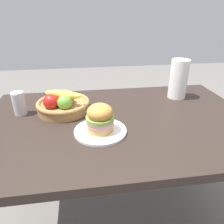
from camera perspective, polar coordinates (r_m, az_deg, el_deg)
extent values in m
plane|color=slate|center=(1.60, 1.54, -26.24)|extent=(8.00, 8.00, 0.00)
cube|color=#2D231E|center=(1.12, 1.99, -2.76)|extent=(1.40, 0.90, 0.04)
cylinder|color=#2D231E|center=(1.67, -22.36, -9.21)|extent=(0.07, 0.07, 0.71)
cylinder|color=#2D231E|center=(1.80, 19.51, -6.01)|extent=(0.07, 0.07, 0.71)
cylinder|color=white|center=(0.99, -3.12, -5.09)|extent=(0.24, 0.24, 0.01)
cylinder|color=tan|center=(0.98, -3.15, -4.05)|extent=(0.12, 0.12, 0.03)
cylinder|color=pink|center=(0.97, -3.19, -2.72)|extent=(0.12, 0.12, 0.02)
cylinder|color=#84A84C|center=(0.96, -3.22, -1.67)|extent=(0.13, 0.13, 0.02)
ellipsoid|color=gold|center=(0.94, -3.27, -0.05)|extent=(0.12, 0.12, 0.08)
cylinder|color=silver|center=(1.23, -23.56, 2.06)|extent=(0.07, 0.07, 0.12)
cylinder|color=silver|center=(1.21, -24.09, 4.77)|extent=(0.06, 0.06, 0.00)
cylinder|color=#9E7542|center=(1.21, -12.80, 1.35)|extent=(0.28, 0.28, 0.05)
torus|color=#9E7542|center=(1.20, -12.92, 2.43)|extent=(0.29, 0.29, 0.02)
sphere|color=#D16066|center=(1.18, -11.72, 3.59)|extent=(0.07, 0.07, 0.07)
sphere|color=gold|center=(1.22, -12.51, 4.17)|extent=(0.07, 0.07, 0.07)
sphere|color=maroon|center=(1.23, -14.65, 4.10)|extent=(0.07, 0.07, 0.07)
sphere|color=red|center=(1.15, -15.96, 2.64)|extent=(0.08, 0.08, 0.08)
sphere|color=#6BAD38|center=(1.13, -12.52, 2.50)|extent=(0.08, 0.08, 0.08)
ellipsoid|color=yellow|center=(1.15, -13.00, 4.59)|extent=(0.21, 0.13, 0.05)
cylinder|color=white|center=(1.40, 17.35, 8.39)|extent=(0.11, 0.11, 0.24)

